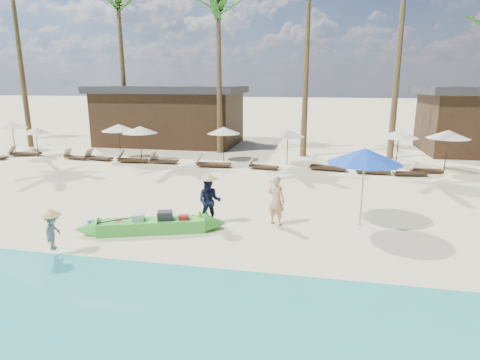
# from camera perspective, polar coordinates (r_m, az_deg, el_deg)

# --- Properties ---
(ground) EXTENTS (240.00, 240.00, 0.00)m
(ground) POSITION_cam_1_polar(r_m,az_deg,el_deg) (12.69, -3.96, -7.30)
(ground) COLOR beige
(ground) RESTS_ON ground
(wet_sand_strip) EXTENTS (240.00, 4.50, 0.01)m
(wet_sand_strip) POSITION_cam_1_polar(r_m,az_deg,el_deg) (8.48, -13.41, -19.04)
(wet_sand_strip) COLOR tan
(wet_sand_strip) RESTS_ON ground
(green_canoe) EXTENTS (5.04, 2.02, 0.66)m
(green_canoe) POSITION_cam_1_polar(r_m,az_deg,el_deg) (12.83, -12.38, -6.30)
(green_canoe) COLOR green
(green_canoe) RESTS_ON ground
(tourist) EXTENTS (0.71, 0.60, 1.65)m
(tourist) POSITION_cam_1_polar(r_m,az_deg,el_deg) (13.06, 5.18, -2.92)
(tourist) COLOR tan
(tourist) RESTS_ON ground
(vendor_green) EXTENTS (0.85, 0.71, 1.60)m
(vendor_green) POSITION_cam_1_polar(r_m,az_deg,el_deg) (13.02, -4.36, -3.05)
(vendor_green) COLOR #121833
(vendor_green) RESTS_ON ground
(vendor_yellow) EXTENTS (0.48, 0.71, 1.01)m
(vendor_yellow) POSITION_cam_1_polar(r_m,az_deg,el_deg) (11.85, -25.09, -6.64)
(vendor_yellow) COLOR gray
(vendor_yellow) RESTS_ON ground
(blue_umbrella) EXTENTS (2.36, 2.36, 2.54)m
(blue_umbrella) POSITION_cam_1_polar(r_m,az_deg,el_deg) (13.20, 17.33, 3.29)
(blue_umbrella) COLOR #99999E
(blue_umbrella) RESTS_ON ground
(resort_parasol_1) EXTENTS (1.95, 1.95, 2.00)m
(resort_parasol_1) POSITION_cam_1_polar(r_m,az_deg,el_deg) (30.83, -29.70, 6.80)
(resort_parasol_1) COLOR #392717
(resort_parasol_1) RESTS_ON ground
(resort_parasol_2) EXTENTS (1.79, 1.79, 1.84)m
(resort_parasol_2) POSITION_cam_1_polar(r_m,az_deg,el_deg) (28.12, -27.07, 6.30)
(resort_parasol_2) COLOR #392717
(resort_parasol_2) RESTS_ON ground
(lounger_2_left) EXTENTS (1.94, 1.09, 0.63)m
(lounger_2_left) POSITION_cam_1_polar(r_m,az_deg,el_deg) (28.98, -28.42, 3.42)
(lounger_2_left) COLOR #392717
(lounger_2_left) RESTS_ON ground
(resort_parasol_3) EXTENTS (2.06, 2.06, 2.12)m
(resort_parasol_3) POSITION_cam_1_polar(r_m,az_deg,el_deg) (25.35, -16.87, 7.14)
(resort_parasol_3) COLOR #392717
(resort_parasol_3) RESTS_ON ground
(lounger_3_left) EXTENTS (1.73, 0.79, 0.57)m
(lounger_3_left) POSITION_cam_1_polar(r_m,az_deg,el_deg) (26.40, -22.40, 3.15)
(lounger_3_left) COLOR #392717
(lounger_3_left) RESTS_ON ground
(lounger_3_right) EXTENTS (1.87, 0.87, 0.61)m
(lounger_3_right) POSITION_cam_1_polar(r_m,az_deg,el_deg) (25.63, -19.62, 3.13)
(lounger_3_right) COLOR #392717
(lounger_3_right) RESTS_ON ground
(resort_parasol_4) EXTENTS (2.05, 2.05, 2.11)m
(resort_parasol_4) POSITION_cam_1_polar(r_m,az_deg,el_deg) (23.99, -14.05, 6.94)
(resort_parasol_4) COLOR #392717
(resort_parasol_4) RESTS_ON ground
(lounger_4_left) EXTENTS (1.90, 0.70, 0.63)m
(lounger_4_left) POSITION_cam_1_polar(r_m,az_deg,el_deg) (24.23, -15.21, 2.90)
(lounger_4_left) COLOR #392717
(lounger_4_left) RESTS_ON ground
(lounger_4_right) EXTENTS (1.69, 0.54, 0.57)m
(lounger_4_right) POSITION_cam_1_polar(r_m,az_deg,el_deg) (23.58, -11.03, 2.79)
(lounger_4_right) COLOR #392717
(lounger_4_right) RESTS_ON ground
(resort_parasol_5) EXTENTS (1.97, 1.97, 2.02)m
(resort_parasol_5) POSITION_cam_1_polar(r_m,az_deg,el_deg) (23.65, -2.37, 7.07)
(resort_parasol_5) COLOR #392717
(resort_parasol_5) RESTS_ON ground
(lounger_5_left) EXTENTS (1.96, 0.67, 0.66)m
(lounger_5_left) POSITION_cam_1_polar(r_m,az_deg,el_deg) (22.19, -4.12, 2.41)
(lounger_5_left) COLOR #392717
(lounger_5_left) RESTS_ON ground
(resort_parasol_6) EXTENTS (1.94, 1.94, 2.00)m
(resort_parasol_6) POSITION_cam_1_polar(r_m,az_deg,el_deg) (22.55, 6.80, 6.59)
(resort_parasol_6) COLOR #392717
(resort_parasol_6) RESTS_ON ground
(lounger_6_left) EXTENTS (1.71, 0.82, 0.56)m
(lounger_6_left) POSITION_cam_1_polar(r_m,az_deg,el_deg) (21.66, 3.09, 2.05)
(lounger_6_left) COLOR #392717
(lounger_6_left) RESTS_ON ground
(lounger_6_right) EXTENTS (2.06, 0.88, 0.68)m
(lounger_6_right) POSITION_cam_1_polar(r_m,az_deg,el_deg) (21.79, 12.03, 1.95)
(lounger_6_right) COLOR #392717
(lounger_6_right) RESTS_ON ground
(resort_parasol_7) EXTENTS (2.06, 2.06, 2.12)m
(resort_parasol_7) POSITION_cam_1_polar(r_m,az_deg,el_deg) (22.88, 21.65, 6.11)
(resort_parasol_7) COLOR #392717
(resort_parasol_7) RESTS_ON ground
(lounger_7_left) EXTENTS (1.76, 0.55, 0.60)m
(lounger_7_left) POSITION_cam_1_polar(r_m,az_deg,el_deg) (21.52, 18.05, 1.35)
(lounger_7_left) COLOR #392717
(lounger_7_left) RESTS_ON ground
(lounger_7_right) EXTENTS (1.70, 0.71, 0.56)m
(lounger_7_right) POSITION_cam_1_polar(r_m,az_deg,el_deg) (21.70, 22.70, 1.03)
(lounger_7_right) COLOR #392717
(lounger_7_right) RESTS_ON ground
(resort_parasol_8) EXTENTS (2.14, 2.14, 2.20)m
(resort_parasol_8) POSITION_cam_1_polar(r_m,az_deg,el_deg) (23.06, 27.51, 5.78)
(resort_parasol_8) COLOR #392717
(resort_parasol_8) RESTS_ON ground
(lounger_8_left) EXTENTS (1.67, 0.66, 0.55)m
(lounger_8_left) POSITION_cam_1_polar(r_m,az_deg,el_deg) (22.77, 24.74, 1.38)
(lounger_8_left) COLOR #392717
(lounger_8_left) RESTS_ON ground
(palm_2) EXTENTS (2.08, 2.08, 11.33)m
(palm_2) POSITION_cam_1_polar(r_m,az_deg,el_deg) (30.16, -16.88, 21.97)
(palm_2) COLOR brown
(palm_2) RESTS_ON ground
(palm_3) EXTENTS (2.08, 2.08, 10.52)m
(palm_3) POSITION_cam_1_polar(r_m,az_deg,el_deg) (26.82, -3.08, 22.30)
(palm_3) COLOR brown
(palm_3) RESTS_ON ground
(pavilion_west) EXTENTS (10.80, 6.60, 4.30)m
(pavilion_west) POSITION_cam_1_polar(r_m,az_deg,el_deg) (31.10, -9.83, 9.13)
(pavilion_west) COLOR #392717
(pavilion_west) RESTS_ON ground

